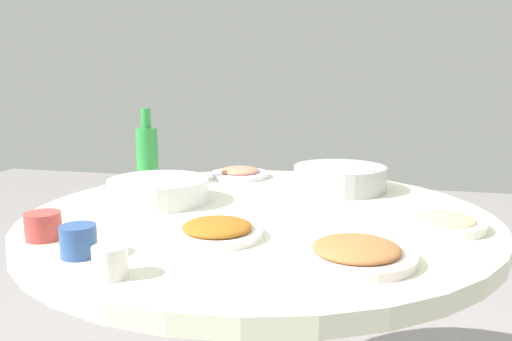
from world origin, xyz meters
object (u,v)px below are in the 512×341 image
at_px(dish_noodles, 444,222).
at_px(dish_shrimp, 240,173).
at_px(tea_cup_near, 78,241).
at_px(soup_bowl, 159,191).
at_px(dish_tofu_braise, 356,253).
at_px(tea_cup_far, 43,226).
at_px(rice_bowl, 340,178).
at_px(dish_stirfry, 217,230).
at_px(green_bottle, 147,154).
at_px(round_dining_table, 259,254).
at_px(tea_cup_side, 110,262).

relative_size(dish_noodles, dish_shrimp, 0.95).
height_order(dish_noodles, tea_cup_near, tea_cup_near).
distance_m(soup_bowl, dish_shrimp, 0.42).
xyz_separation_m(soup_bowl, dish_tofu_braise, (0.57, -0.35, -0.01)).
bearing_deg(tea_cup_far, dish_shrimp, 73.66).
distance_m(rice_bowl, soup_bowl, 0.56).
bearing_deg(dish_stirfry, dish_shrimp, 101.71).
relative_size(dish_shrimp, green_bottle, 0.81).
relative_size(soup_bowl, tea_cup_far, 3.60).
distance_m(round_dining_table, dish_noodles, 0.48).
bearing_deg(dish_stirfry, green_bottle, 129.37).
distance_m(round_dining_table, tea_cup_side, 0.54).
bearing_deg(dish_shrimp, dish_noodles, -37.05).
bearing_deg(dish_tofu_braise, dish_noodles, 55.70).
bearing_deg(tea_cup_near, dish_stirfry, 38.94).
height_order(rice_bowl, dish_stirfry, rice_bowl).
bearing_deg(round_dining_table, rice_bowl, 60.97).
xyz_separation_m(rice_bowl, dish_shrimp, (-0.36, 0.12, -0.02)).
height_order(green_bottle, tea_cup_far, green_bottle).
height_order(dish_stirfry, tea_cup_far, tea_cup_far).
relative_size(dish_tofu_braise, dish_stirfry, 1.15).
xyz_separation_m(round_dining_table, tea_cup_far, (-0.41, -0.33, 0.15)).
bearing_deg(dish_shrimp, dish_stirfry, -78.29).
bearing_deg(tea_cup_side, round_dining_table, 73.05).
bearing_deg(dish_stirfry, rice_bowl, 68.46).
distance_m(round_dining_table, tea_cup_far, 0.55).
relative_size(dish_noodles, tea_cup_near, 2.66).
bearing_deg(round_dining_table, dish_noodles, -4.50).
xyz_separation_m(tea_cup_near, tea_cup_far, (-0.14, 0.08, -0.00)).
height_order(round_dining_table, dish_shrimp, dish_shrimp).
height_order(tea_cup_near, tea_cup_far, tea_cup_near).
bearing_deg(tea_cup_side, tea_cup_near, 144.49).
xyz_separation_m(tea_cup_far, tea_cup_side, (0.25, -0.16, -0.00)).
distance_m(soup_bowl, tea_cup_near, 0.46).
xyz_separation_m(soup_bowl, tea_cup_near, (0.04, -0.46, 0.00)).
bearing_deg(green_bottle, dish_shrimp, 35.95).
distance_m(dish_tofu_braise, tea_cup_far, 0.68).
xyz_separation_m(round_dining_table, rice_bowl, (0.18, 0.32, 0.15)).
bearing_deg(dish_shrimp, soup_bowl, -107.36).
height_order(dish_noodles, dish_stirfry, dish_stirfry).
bearing_deg(dish_noodles, tea_cup_far, -160.90).
distance_m(dish_stirfry, tea_cup_near, 0.29).
bearing_deg(rice_bowl, dish_shrimp, 161.61).
distance_m(dish_stirfry, green_bottle, 0.63).
bearing_deg(round_dining_table, dish_tofu_braise, -48.57).
height_order(rice_bowl, dish_shrimp, rice_bowl).
xyz_separation_m(dish_shrimp, tea_cup_far, (-0.23, -0.78, 0.02)).
height_order(dish_tofu_braise, tea_cup_far, tea_cup_far).
height_order(dish_stirfry, green_bottle, green_bottle).
distance_m(dish_tofu_braise, dish_stirfry, 0.32).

